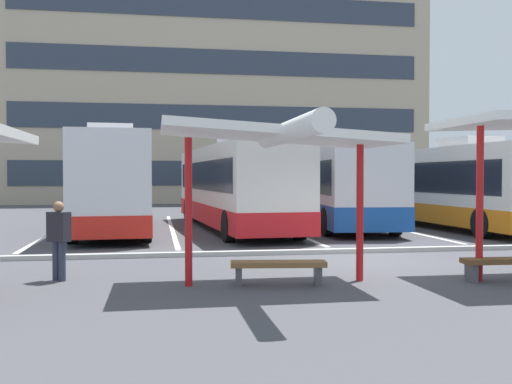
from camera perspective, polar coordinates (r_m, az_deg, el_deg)
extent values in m
plane|color=#47474C|center=(14.69, 10.01, -6.51)|extent=(160.00, 160.00, 0.00)
cube|color=tan|center=(52.20, -4.16, 10.72)|extent=(33.21, 13.86, 20.80)
cube|color=#2D3847|center=(44.61, -3.30, 1.82)|extent=(30.55, 0.08, 1.83)
cube|color=#2D3847|center=(44.82, -3.31, 7.15)|extent=(30.55, 0.08, 1.83)
cube|color=#2D3847|center=(45.42, -3.31, 12.37)|extent=(30.55, 0.08, 1.83)
cube|color=#2D3847|center=(46.38, -3.32, 17.43)|extent=(30.55, 0.08, 1.83)
cube|color=silver|center=(22.11, -13.64, 0.95)|extent=(2.89, 10.11, 3.14)
cube|color=red|center=(22.15, -13.62, -2.26)|extent=(2.93, 10.15, 0.65)
cube|color=black|center=(22.11, -13.65, 2.13)|extent=(2.88, 9.31, 1.13)
cube|color=black|center=(27.08, -13.40, 1.85)|extent=(2.12, 0.18, 1.88)
cube|color=silver|center=(20.91, -13.75, 5.72)|extent=(1.55, 2.27, 0.36)
cylinder|color=black|center=(25.60, -15.92, -2.00)|extent=(0.35, 1.01, 1.00)
cylinder|color=black|center=(25.56, -10.96, -1.98)|extent=(0.35, 1.01, 1.00)
cylinder|color=black|center=(18.83, -17.22, -3.26)|extent=(0.35, 1.01, 1.00)
cylinder|color=black|center=(18.77, -10.47, -3.23)|extent=(0.35, 1.01, 1.00)
cube|color=silver|center=(23.05, -2.14, 0.69)|extent=(3.52, 12.49, 2.88)
cube|color=red|center=(23.09, -2.14, -1.98)|extent=(3.56, 12.54, 0.72)
cube|color=black|center=(23.05, -2.14, 1.57)|extent=(3.47, 11.51, 1.07)
cube|color=black|center=(29.07, -4.70, 1.54)|extent=(2.21, 0.26, 1.73)
cube|color=silver|center=(21.58, -1.28, 4.94)|extent=(1.68, 2.32, 0.36)
cylinder|color=black|center=(27.39, -6.52, -1.73)|extent=(0.38, 1.02, 1.00)
cylinder|color=black|center=(27.80, -1.80, -1.67)|extent=(0.38, 1.02, 1.00)
cylinder|color=black|center=(18.41, -2.66, -3.30)|extent=(0.38, 1.02, 1.00)
cylinder|color=black|center=(19.01, 4.19, -3.15)|extent=(0.38, 1.02, 1.00)
cube|color=silver|center=(24.68, 7.59, 0.72)|extent=(3.56, 11.90, 2.86)
cube|color=#194C9E|center=(24.72, 7.58, -1.69)|extent=(3.61, 11.94, 0.79)
cube|color=black|center=(24.68, 7.60, 1.41)|extent=(3.51, 10.97, 1.16)
cube|color=black|center=(30.40, 5.27, 1.52)|extent=(2.25, 0.27, 1.72)
cube|color=silver|center=(23.28, 8.37, 4.63)|extent=(1.72, 2.32, 0.36)
cylinder|color=black|center=(28.71, 3.48, -1.57)|extent=(0.39, 1.02, 1.00)
cylinder|color=black|center=(29.13, 8.08, -1.54)|extent=(0.39, 1.02, 1.00)
cylinder|color=black|center=(20.32, 6.87, -2.85)|extent=(0.39, 1.02, 1.00)
cylinder|color=black|center=(20.92, 13.22, -2.76)|extent=(0.39, 1.02, 1.00)
cube|color=silver|center=(24.82, 18.07, 0.65)|extent=(2.94, 11.37, 2.86)
cube|color=orange|center=(24.86, 18.05, -1.83)|extent=(2.98, 11.41, 0.70)
cube|color=black|center=(24.82, 18.08, 1.34)|extent=(2.93, 10.47, 1.16)
cube|color=black|center=(29.80, 12.66, 1.48)|extent=(2.16, 0.17, 1.71)
cube|color=silver|center=(23.65, 19.82, 4.50)|extent=(1.56, 2.26, 0.36)
cylinder|color=black|center=(27.95, 11.89, -1.69)|extent=(0.34, 1.01, 1.00)
cylinder|color=black|center=(28.93, 15.97, -1.61)|extent=(0.34, 1.01, 1.00)
cylinder|color=black|center=(20.85, 20.95, -2.83)|extent=(0.34, 1.01, 1.00)
cube|color=white|center=(23.80, -18.48, -3.48)|extent=(0.16, 14.00, 0.01)
cube|color=white|center=(23.53, -8.09, -3.48)|extent=(0.16, 14.00, 0.01)
cube|color=white|center=(24.02, 2.19, -3.36)|extent=(0.16, 14.00, 0.01)
cube|color=white|center=(25.24, 11.77, -3.15)|extent=(0.16, 14.00, 0.01)
cube|color=white|center=(27.09, 20.24, -2.90)|extent=(0.16, 14.00, 0.01)
cylinder|color=red|center=(11.09, -6.51, -1.92)|extent=(0.14, 0.14, 2.76)
cylinder|color=red|center=(11.75, 9.95, -1.74)|extent=(0.14, 0.14, 2.76)
cube|color=white|center=(11.31, 1.97, 5.56)|extent=(4.33, 2.43, 0.42)
cylinder|color=white|center=(10.27, 3.17, 5.80)|extent=(0.36, 4.33, 0.36)
cube|color=brown|center=(11.21, 2.16, -6.92)|extent=(1.83, 0.65, 0.10)
cube|color=#4C4C51|center=(11.21, -1.68, -8.08)|extent=(0.16, 0.35, 0.35)
cube|color=#4C4C51|center=(11.32, 5.96, -7.99)|extent=(0.16, 0.35, 0.35)
cylinder|color=red|center=(12.39, 20.70, -0.93)|extent=(0.14, 0.14, 3.07)
cube|color=brown|center=(12.65, 23.36, -6.07)|extent=(1.98, 0.52, 0.10)
cube|color=#4C4C51|center=(12.29, 19.98, -7.32)|extent=(0.14, 0.34, 0.35)
cube|color=#ADADA8|center=(16.00, 8.32, -5.63)|extent=(44.00, 0.24, 0.12)
cylinder|color=#33384C|center=(12.34, -18.65, -6.29)|extent=(0.14, 0.14, 0.77)
cylinder|color=#33384C|center=(12.23, -18.14, -6.35)|extent=(0.14, 0.14, 0.77)
cube|color=#26262D|center=(12.21, -18.42, -3.19)|extent=(0.49, 0.44, 0.58)
sphere|color=#936B4C|center=(12.19, -18.44, -1.34)|extent=(0.21, 0.21, 0.21)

